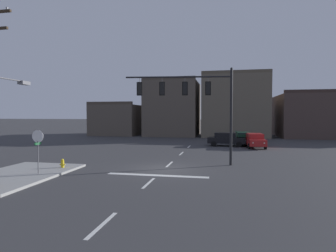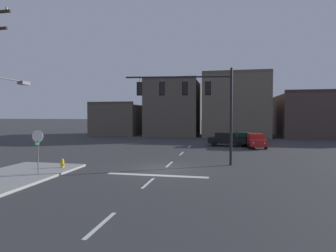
# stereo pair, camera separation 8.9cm
# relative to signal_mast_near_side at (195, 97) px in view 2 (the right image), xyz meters

# --- Properties ---
(ground_plane) EXTENTS (400.00, 400.00, 0.00)m
(ground_plane) POSITION_rel_signal_mast_near_side_xyz_m (-1.88, -2.16, -5.09)
(ground_plane) COLOR #353538
(sidewalk_near_corner) EXTENTS (5.00, 8.00, 0.15)m
(sidewalk_near_corner) POSITION_rel_signal_mast_near_side_xyz_m (-10.22, -6.16, -5.01)
(sidewalk_near_corner) COLOR gray
(sidewalk_near_corner) RESTS_ON ground
(stop_bar_paint) EXTENTS (6.40, 0.50, 0.01)m
(stop_bar_paint) POSITION_rel_signal_mast_near_side_xyz_m (-1.88, -4.16, -5.08)
(stop_bar_paint) COLOR silver
(stop_bar_paint) RESTS_ON ground
(lane_centreline) EXTENTS (0.16, 26.40, 0.01)m
(lane_centreline) POSITION_rel_signal_mast_near_side_xyz_m (-1.88, -0.16, -5.08)
(lane_centreline) COLOR silver
(lane_centreline) RESTS_ON ground
(signal_mast_near_side) EXTENTS (7.90, 1.19, 7.24)m
(signal_mast_near_side) POSITION_rel_signal_mast_near_side_xyz_m (0.00, 0.00, 0.00)
(signal_mast_near_side) COLOR black
(signal_mast_near_side) RESTS_ON ground
(stop_sign) EXTENTS (0.76, 0.64, 2.83)m
(stop_sign) POSITION_rel_signal_mast_near_side_xyz_m (-8.99, -5.76, -2.94)
(stop_sign) COLOR #56565B
(stop_sign) RESTS_ON ground
(car_lot_nearside) EXTENTS (2.31, 4.60, 1.61)m
(car_lot_nearside) POSITION_rel_signal_mast_near_side_xyz_m (4.44, 15.14, -4.23)
(car_lot_nearside) COLOR #143D28
(car_lot_nearside) RESTS_ON ground
(car_lot_middle) EXTENTS (2.17, 4.55, 1.61)m
(car_lot_middle) POSITION_rel_signal_mast_near_side_xyz_m (5.61, 12.33, -4.23)
(car_lot_middle) COLOR #A81E1E
(car_lot_middle) RESTS_ON ground
(car_lot_farside) EXTENTS (4.52, 2.07, 1.61)m
(car_lot_farside) POSITION_rel_signal_mast_near_side_xyz_m (2.41, 13.35, -4.23)
(car_lot_farside) COLOR black
(car_lot_farside) RESTS_ON ground
(fire_hydrant) EXTENTS (0.40, 0.30, 0.75)m
(fire_hydrant) POSITION_rel_signal_mast_near_side_xyz_m (-8.66, -3.66, -4.76)
(fire_hydrant) COLOR gold
(fire_hydrant) RESTS_ON ground
(building_row) EXTENTS (55.32, 13.90, 10.76)m
(building_row) POSITION_rel_signal_mast_near_side_xyz_m (6.76, 29.67, -0.96)
(building_row) COLOR brown
(building_row) RESTS_ON ground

